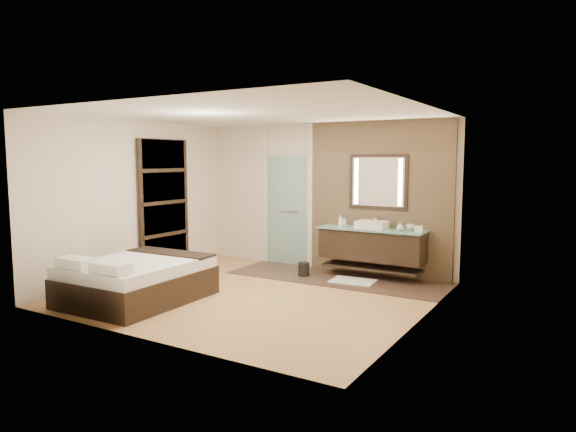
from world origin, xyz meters
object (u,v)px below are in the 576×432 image
Objects in this scene: vanity at (372,245)px; waste_bin at (304,269)px; bed at (137,280)px; mirror_unit at (378,182)px.

vanity is 7.54× the size of waste_bin.
vanity is 3.90m from bed.
vanity is at bearing 24.36° from waste_bin.
bed is 2.91m from waste_bin.
bed is at bearing -127.77° from vanity.
vanity is at bearing 50.89° from bed.
vanity is 0.96× the size of bed.
waste_bin is at bearing 61.73° from bed.
vanity reaches higher than waste_bin.
vanity is 1.10m from mirror_unit.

